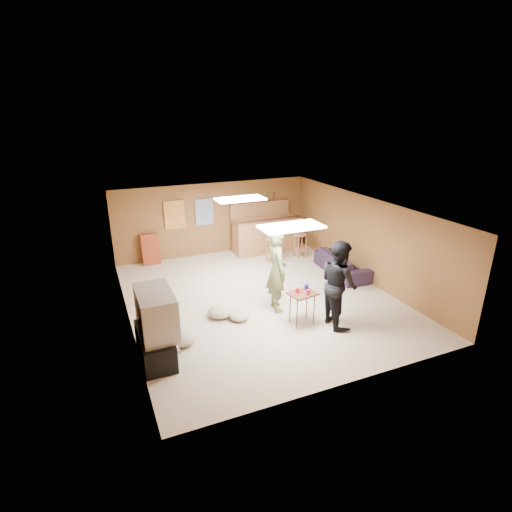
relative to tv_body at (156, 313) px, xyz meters
name	(u,v)px	position (x,y,z in m)	size (l,w,h in m)	color
ground	(259,298)	(2.65, 1.50, -0.90)	(7.00, 7.00, 0.00)	#C7B198
ceiling	(260,208)	(2.65, 1.50, 1.30)	(6.00, 7.00, 0.02)	silver
wall_back	(214,219)	(2.65, 5.00, 0.20)	(6.00, 0.02, 2.20)	brown
wall_front	(350,326)	(2.65, -2.00, 0.20)	(6.00, 0.02, 2.20)	brown
wall_left	(125,275)	(-0.35, 1.50, 0.20)	(0.02, 7.00, 2.20)	brown
wall_right	(365,239)	(5.65, 1.50, 0.20)	(0.02, 7.00, 2.20)	brown
tv_stand	(155,345)	(-0.07, 0.00, -0.65)	(0.55, 1.30, 0.50)	black
dvd_box	(168,347)	(0.15, 0.00, -0.75)	(0.35, 0.50, 0.08)	#B2B2B7
tv_body	(156,313)	(0.00, 0.00, 0.00)	(0.60, 1.10, 0.80)	#B2B2B7
tv_screen	(173,309)	(0.31, 0.00, 0.00)	(0.02, 0.95, 0.65)	navy
bar_counter	(265,235)	(4.15, 4.45, -0.35)	(2.00, 0.60, 1.10)	#986237
bar_lip	(269,220)	(4.15, 4.20, 0.20)	(2.10, 0.12, 0.05)	#442115
bar_shelf	(260,202)	(4.15, 4.90, 0.60)	(2.00, 0.18, 0.05)	#986237
bar_backing	(259,212)	(4.15, 4.92, 0.30)	(2.00, 0.14, 0.60)	#986237
poster_left	(175,215)	(1.45, 4.96, 0.45)	(0.60, 0.03, 0.85)	#BF3F26
poster_right	(204,212)	(2.35, 4.96, 0.45)	(0.55, 0.03, 0.80)	#334C99
folding_chair_stack	(150,249)	(0.65, 4.80, -0.45)	(0.50, 0.14, 0.90)	#97351B
ceiling_panel_front	(291,227)	(2.65, 0.00, 1.27)	(1.20, 0.60, 0.04)	white
ceiling_panel_back	(240,199)	(2.65, 2.70, 1.27)	(1.20, 0.60, 0.04)	white
person_olive	(277,271)	(2.78, 0.83, 0.03)	(0.68, 0.45, 1.86)	#64693D
person_black	(339,284)	(3.65, -0.25, 0.02)	(0.89, 0.69, 1.83)	black
sofa	(342,264)	(5.35, 2.00, -0.62)	(1.93, 0.76, 0.56)	black
tray_table	(302,308)	(2.98, 0.03, -0.55)	(0.55, 0.44, 0.71)	#442115
cup_red_near	(297,290)	(2.88, 0.07, -0.14)	(0.08, 0.08, 0.11)	red
cup_red_far	(308,292)	(3.04, -0.08, -0.14)	(0.07, 0.07, 0.10)	red
cup_blue	(306,287)	(3.13, 0.14, -0.13)	(0.09, 0.09, 0.12)	navy
bar_stool_left	(273,241)	(3.96, 3.53, -0.26)	(0.41, 0.41, 1.28)	#986237
bar_stool_right	(301,236)	(4.93, 3.59, -0.24)	(0.42, 0.42, 1.33)	#986237
cushion_near_tv	(221,311)	(1.51, 0.99, -0.77)	(0.56, 0.56, 0.25)	tan
cushion_mid	(239,316)	(1.82, 0.69, -0.81)	(0.42, 0.42, 0.19)	tan
cushion_far	(182,338)	(0.48, 0.26, -0.77)	(0.56, 0.56, 0.25)	tan
bottle_row	(254,198)	(3.95, 4.88, 0.75)	(1.48, 0.08, 0.26)	#3F7233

